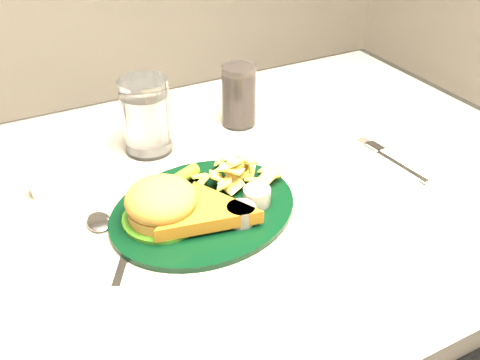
{
  "coord_description": "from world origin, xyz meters",
  "views": [
    {
      "loc": [
        -0.3,
        -0.64,
        1.25
      ],
      "look_at": [
        0.01,
        -0.06,
        0.8
      ],
      "focal_mm": 40.0,
      "sensor_mm": 36.0,
      "label": 1
    }
  ],
  "objects": [
    {
      "name": "ramekin",
      "position": [
        -0.25,
        0.12,
        0.77
      ],
      "size": [
        0.06,
        0.06,
        0.03
      ],
      "primitive_type": "cylinder",
      "rotation": [
        0.0,
        0.0,
        -0.27
      ],
      "color": "white",
      "rests_on": "table"
    },
    {
      "name": "table",
      "position": [
        0.0,
        0.0,
        0.38
      ],
      "size": [
        1.2,
        0.8,
        0.75
      ],
      "primitive_type": null,
      "color": "#A49D94",
      "rests_on": "ground"
    },
    {
      "name": "wrapped_straw",
      "position": [
        -0.03,
        0.09,
        0.75
      ],
      "size": [
        0.21,
        0.15,
        0.01
      ],
      "primitive_type": null,
      "rotation": [
        0.0,
        0.0,
        0.43
      ],
      "color": "white",
      "rests_on": "table"
    },
    {
      "name": "spoon",
      "position": [
        -0.18,
        -0.08,
        0.76
      ],
      "size": [
        0.12,
        0.17,
        0.01
      ],
      "primitive_type": null,
      "rotation": [
        0.0,
        0.0,
        -0.51
      ],
      "color": "silver",
      "rests_on": "table"
    },
    {
      "name": "dinner_plate",
      "position": [
        -0.05,
        -0.04,
        0.78
      ],
      "size": [
        0.35,
        0.31,
        0.07
      ],
      "primitive_type": null,
      "rotation": [
        0.0,
        0.0,
        0.24
      ],
      "color": "black",
      "rests_on": "table"
    },
    {
      "name": "fork_napkin",
      "position": [
        0.3,
        -0.08,
        0.76
      ],
      "size": [
        0.13,
        0.16,
        0.01
      ],
      "primitive_type": null,
      "rotation": [
        0.0,
        0.0,
        0.08
      ],
      "color": "white",
      "rests_on": "table"
    },
    {
      "name": "water_glass",
      "position": [
        -0.05,
        0.17,
        0.82
      ],
      "size": [
        0.11,
        0.11,
        0.14
      ],
      "primitive_type": "cylinder",
      "rotation": [
        0.0,
        0.0,
        0.34
      ],
      "color": "white",
      "rests_on": "table"
    },
    {
      "name": "cola_glass",
      "position": [
        0.13,
        0.19,
        0.81
      ],
      "size": [
        0.07,
        0.07,
        0.12
      ],
      "primitive_type": "cylinder",
      "rotation": [
        0.0,
        0.0,
        0.08
      ],
      "color": "black",
      "rests_on": "table"
    }
  ]
}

